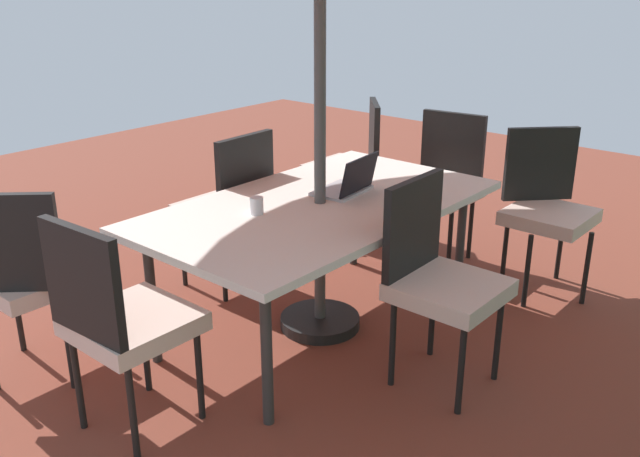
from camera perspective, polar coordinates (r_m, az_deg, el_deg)
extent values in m
cube|color=brown|center=(3.92, 0.00, -8.12)|extent=(10.00, 10.00, 0.02)
cube|color=white|center=(3.63, 0.00, 1.85)|extent=(1.92, 1.09, 0.04)
cylinder|color=#333333|center=(4.58, 2.83, 1.09)|extent=(0.05, 0.05, 0.69)
cylinder|color=#333333|center=(3.53, -13.61, -5.69)|extent=(0.05, 0.05, 0.69)
cylinder|color=#333333|center=(4.17, 11.43, -1.31)|extent=(0.05, 0.05, 0.69)
cylinder|color=#333333|center=(2.99, -4.39, -10.24)|extent=(0.05, 0.05, 0.69)
cylinder|color=#4C4C4C|center=(3.48, 0.00, 10.94)|extent=(0.06, 0.06, 2.58)
cylinder|color=black|center=(3.90, 0.00, -7.60)|extent=(0.44, 0.44, 0.06)
cube|color=beige|center=(3.58, -22.42, -3.81)|extent=(0.46, 0.46, 0.08)
cube|color=black|center=(3.30, -24.17, -1.11)|extent=(0.33, 0.35, 0.45)
cylinder|color=black|center=(3.79, -18.44, -6.35)|extent=(0.03, 0.03, 0.45)
cylinder|color=black|center=(3.90, -23.57, -6.26)|extent=(0.03, 0.03, 0.45)
cylinder|color=black|center=(3.48, -19.92, -9.02)|extent=(0.03, 0.03, 0.45)
cube|color=beige|center=(4.33, 18.31, 0.92)|extent=(0.46, 0.46, 0.08)
cube|color=black|center=(4.44, 17.62, 5.06)|extent=(0.35, 0.33, 0.45)
cylinder|color=black|center=(4.20, 16.63, -3.39)|extent=(0.03, 0.03, 0.45)
cylinder|color=black|center=(4.35, 21.02, -3.09)|extent=(0.03, 0.03, 0.45)
cylinder|color=black|center=(4.51, 14.94, -1.54)|extent=(0.03, 0.03, 0.45)
cylinder|color=black|center=(4.65, 19.10, -1.33)|extent=(0.03, 0.03, 0.45)
cube|color=beige|center=(5.09, 2.02, 4.88)|extent=(0.46, 0.46, 0.08)
cube|color=black|center=(5.04, 4.46, 7.78)|extent=(0.36, 0.32, 0.45)
cylinder|color=black|center=(5.34, -0.04, 2.67)|extent=(0.03, 0.03, 0.45)
cylinder|color=black|center=(5.00, 0.01, 1.39)|extent=(0.03, 0.03, 0.45)
cylinder|color=black|center=(5.35, 3.82, 2.68)|extent=(0.03, 0.03, 0.45)
cylinder|color=black|center=(5.01, 4.12, 1.40)|extent=(0.03, 0.03, 0.45)
cube|color=beige|center=(4.27, -8.01, 1.54)|extent=(0.46, 0.46, 0.08)
cube|color=black|center=(4.05, -6.12, 4.48)|extent=(0.44, 0.06, 0.45)
cylinder|color=black|center=(4.60, -7.79, -0.54)|extent=(0.03, 0.03, 0.45)
cylinder|color=black|center=(4.38, -11.16, -1.87)|extent=(0.03, 0.03, 0.45)
cylinder|color=black|center=(4.37, -4.49, -1.61)|extent=(0.03, 0.03, 0.45)
cylinder|color=black|center=(4.13, -7.88, -3.09)|extent=(0.03, 0.03, 0.45)
cube|color=beige|center=(4.63, 9.61, 2.96)|extent=(0.46, 0.46, 0.08)
cube|color=black|center=(4.75, 10.83, 6.65)|extent=(0.10, 0.44, 0.45)
cylinder|color=black|center=(4.63, 6.49, -0.34)|extent=(0.03, 0.03, 0.45)
cylinder|color=black|center=(4.50, 10.58, -1.23)|extent=(0.03, 0.03, 0.45)
cylinder|color=black|center=(4.94, 8.37, 0.92)|extent=(0.03, 0.03, 0.45)
cylinder|color=black|center=(4.81, 12.25, 0.13)|extent=(0.03, 0.03, 0.45)
cube|color=beige|center=(3.25, 10.56, -4.95)|extent=(0.46, 0.46, 0.08)
cube|color=black|center=(3.24, 7.64, 0.25)|extent=(0.44, 0.05, 0.45)
cylinder|color=black|center=(3.16, 11.49, -11.27)|extent=(0.03, 0.03, 0.45)
cylinder|color=black|center=(3.45, 14.39, -8.67)|extent=(0.03, 0.03, 0.45)
cylinder|color=black|center=(3.32, 5.97, -9.32)|extent=(0.03, 0.03, 0.45)
cylinder|color=black|center=(3.59, 9.20, -7.03)|extent=(0.03, 0.03, 0.45)
cube|color=beige|center=(3.01, -15.05, -7.52)|extent=(0.46, 0.46, 0.08)
cube|color=black|center=(2.79, -18.91, -4.22)|extent=(0.07, 0.44, 0.45)
cylinder|color=black|center=(3.12, -9.86, -11.64)|extent=(0.03, 0.03, 0.45)
cylinder|color=black|center=(3.36, -14.15, -9.46)|extent=(0.03, 0.03, 0.45)
cylinder|color=black|center=(2.93, -15.11, -14.43)|extent=(0.03, 0.03, 0.45)
cylinder|color=black|center=(3.19, -19.23, -11.84)|extent=(0.03, 0.03, 0.45)
cube|color=#B7B7BC|center=(3.79, 1.78, 3.14)|extent=(0.34, 0.25, 0.02)
cube|color=black|center=(3.70, 3.23, 4.44)|extent=(0.32, 0.09, 0.20)
cylinder|color=white|center=(3.45, -5.21, 1.88)|extent=(0.07, 0.07, 0.09)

